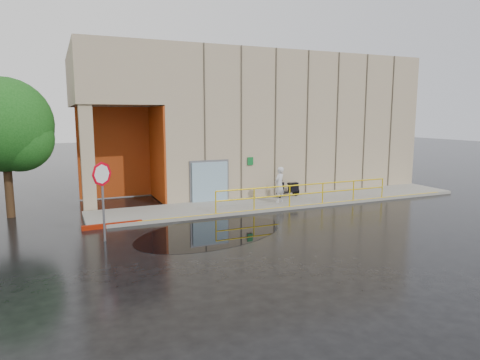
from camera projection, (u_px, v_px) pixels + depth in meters
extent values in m
plane|color=black|center=(256.00, 233.00, 16.55)|extent=(120.00, 120.00, 0.00)
cube|color=gray|center=(288.00, 201.00, 22.20)|extent=(20.00, 3.00, 0.15)
cube|color=tan|center=(266.00, 123.00, 28.28)|extent=(16.00, 10.00, 8.00)
cube|color=tan|center=(108.00, 79.00, 23.95)|extent=(4.00, 10.00, 3.00)
cube|color=tan|center=(88.00, 159.00, 19.76)|extent=(0.60, 0.60, 5.00)
cube|color=#B33D10|center=(114.00, 152.00, 23.20)|extent=(3.80, 0.15, 4.90)
cube|color=#B33D10|center=(157.00, 154.00, 22.38)|extent=(0.10, 3.50, 4.90)
cube|color=#96B4CC|center=(210.00, 182.00, 21.78)|extent=(1.90, 0.10, 2.00)
cube|color=slate|center=(209.00, 181.00, 21.86)|extent=(2.10, 0.06, 2.20)
cube|color=#0E6226|center=(250.00, 161.00, 22.60)|extent=(0.32, 0.04, 0.42)
cylinder|color=#E2BC0B|center=(307.00, 185.00, 20.91)|extent=(9.50, 0.06, 0.06)
cylinder|color=#E2BC0B|center=(306.00, 194.00, 20.98)|extent=(9.50, 0.06, 0.06)
imported|color=silver|center=(279.00, 185.00, 21.50)|extent=(0.78, 0.70, 1.80)
cylinder|color=black|center=(280.00, 194.00, 22.72)|extent=(0.45, 0.16, 0.44)
cylinder|color=black|center=(296.00, 192.00, 23.31)|extent=(0.45, 0.16, 0.44)
cylinder|color=slate|center=(103.00, 207.00, 15.30)|extent=(0.08, 0.08, 2.52)
cylinder|color=red|center=(102.00, 174.00, 15.09)|extent=(0.72, 0.56, 0.87)
cylinder|color=white|center=(102.00, 174.00, 15.07)|extent=(0.55, 0.42, 0.69)
cube|color=maroon|center=(113.00, 225.00, 17.37)|extent=(2.41, 0.27, 0.18)
cube|color=black|center=(211.00, 232.00, 16.62)|extent=(7.44, 5.94, 0.01)
cylinder|color=black|center=(9.00, 185.00, 18.91)|extent=(0.36, 0.36, 2.88)
sphere|color=#185719|center=(4.00, 125.00, 18.50)|extent=(4.11, 4.11, 4.11)
sphere|color=#185719|center=(19.00, 139.00, 18.60)|extent=(2.87, 2.87, 2.87)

